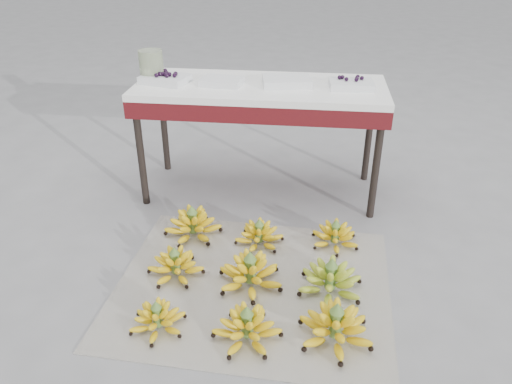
# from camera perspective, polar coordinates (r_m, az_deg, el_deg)

# --- Properties ---
(ground) EXTENTS (60.00, 60.00, 0.00)m
(ground) POSITION_cam_1_polar(r_m,az_deg,el_deg) (2.32, 1.19, -11.43)
(ground) COLOR slate
(ground) RESTS_ON ground
(newspaper_mat) EXTENTS (1.30, 1.11, 0.01)m
(newspaper_mat) POSITION_cam_1_polar(r_m,az_deg,el_deg) (2.36, -0.37, -10.62)
(newspaper_mat) COLOR white
(newspaper_mat) RESTS_ON ground
(bunch_front_left) EXTENTS (0.29, 0.29, 0.14)m
(bunch_front_left) POSITION_cam_1_polar(r_m,az_deg,el_deg) (2.15, -11.17, -14.04)
(bunch_front_left) COLOR #FFDB04
(bunch_front_left) RESTS_ON newspaper_mat
(bunch_front_center) EXTENTS (0.36, 0.36, 0.17)m
(bunch_front_center) POSITION_cam_1_polar(r_m,az_deg,el_deg) (2.07, -1.04, -15.25)
(bunch_front_center) COLOR #FFDB04
(bunch_front_center) RESTS_ON newspaper_mat
(bunch_front_right) EXTENTS (0.38, 0.38, 0.19)m
(bunch_front_right) POSITION_cam_1_polar(r_m,az_deg,el_deg) (2.08, 9.07, -14.99)
(bunch_front_right) COLOR #FFDB04
(bunch_front_right) RESTS_ON newspaper_mat
(bunch_mid_left) EXTENTS (0.31, 0.31, 0.16)m
(bunch_mid_left) POSITION_cam_1_polar(r_m,az_deg,el_deg) (2.41, -9.19, -8.29)
(bunch_mid_left) COLOR #FFDB04
(bunch_mid_left) RESTS_ON newspaper_mat
(bunch_mid_center) EXTENTS (0.39, 0.39, 0.19)m
(bunch_mid_center) POSITION_cam_1_polar(r_m,az_deg,el_deg) (2.32, -0.67, -9.30)
(bunch_mid_center) COLOR #FFDB04
(bunch_mid_center) RESTS_ON newspaper_mat
(bunch_mid_right) EXTENTS (0.30, 0.30, 0.19)m
(bunch_mid_right) POSITION_cam_1_polar(r_m,az_deg,el_deg) (2.31, 8.50, -9.94)
(bunch_mid_right) COLOR #8AB82F
(bunch_mid_right) RESTS_ON newspaper_mat
(bunch_back_left) EXTENTS (0.35, 0.35, 0.18)m
(bunch_back_left) POSITION_cam_1_polar(r_m,az_deg,el_deg) (2.68, -7.22, -3.77)
(bunch_back_left) COLOR #FFDB04
(bunch_back_left) RESTS_ON newspaper_mat
(bunch_back_center) EXTENTS (0.28, 0.28, 0.15)m
(bunch_back_center) POSITION_cam_1_polar(r_m,az_deg,el_deg) (2.59, 0.38, -4.97)
(bunch_back_center) COLOR #FFDB04
(bunch_back_center) RESTS_ON newspaper_mat
(bunch_back_right) EXTENTS (0.33, 0.33, 0.15)m
(bunch_back_right) POSITION_cam_1_polar(r_m,az_deg,el_deg) (2.62, 9.02, -4.99)
(bunch_back_right) COLOR #FFDB04
(bunch_back_right) RESTS_ON newspaper_mat
(vendor_table) EXTENTS (1.42, 0.57, 0.68)m
(vendor_table) POSITION_cam_1_polar(r_m,az_deg,el_deg) (2.90, 0.51, 10.72)
(vendor_table) COLOR black
(vendor_table) RESTS_ON ground
(tray_far_left) EXTENTS (0.29, 0.24, 0.07)m
(tray_far_left) POSITION_cam_1_polar(r_m,az_deg,el_deg) (2.95, -10.33, 12.63)
(tray_far_left) COLOR silver
(tray_far_left) RESTS_ON vendor_table
(tray_left) EXTENTS (0.25, 0.19, 0.04)m
(tray_left) POSITION_cam_1_polar(r_m,az_deg,el_deg) (2.87, -3.93, 12.51)
(tray_left) COLOR silver
(tray_left) RESTS_ON vendor_table
(tray_right) EXTENTS (0.29, 0.23, 0.04)m
(tray_right) POSITION_cam_1_polar(r_m,az_deg,el_deg) (2.86, 3.53, 12.53)
(tray_right) COLOR silver
(tray_right) RESTS_ON vendor_table
(tray_far_right) EXTENTS (0.25, 0.19, 0.06)m
(tray_far_right) POSITION_cam_1_polar(r_m,az_deg,el_deg) (2.86, 10.83, 12.02)
(tray_far_right) COLOR silver
(tray_far_right) RESTS_ON vendor_table
(glass_jar) EXTENTS (0.16, 0.16, 0.17)m
(glass_jar) POSITION_cam_1_polar(r_m,az_deg,el_deg) (2.99, -11.87, 13.97)
(glass_jar) COLOR beige
(glass_jar) RESTS_ON vendor_table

